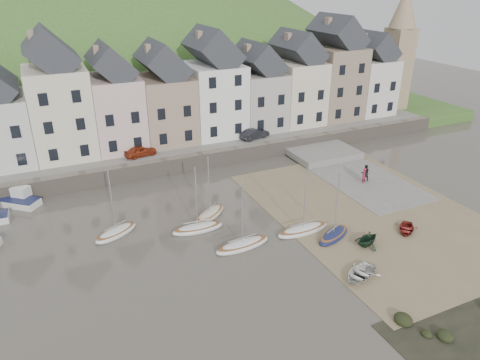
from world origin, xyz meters
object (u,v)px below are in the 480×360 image
person_dark (365,173)px  car_left (141,151)px  sailboat_0 (116,232)px  car_right (255,134)px  rowboat_white (360,274)px  rowboat_green (367,239)px  rowboat_red (406,229)px  person_red (364,176)px

person_dark → car_left: 25.26m
sailboat_0 → car_right: 24.28m
sailboat_0 → car_right: (20.10, 13.48, 1.99)m
sailboat_0 → car_right: bearing=33.8°
rowboat_white → sailboat_0: bearing=-153.6°
car_right → car_left: bearing=76.0°
rowboat_white → car_left: size_ratio=0.90×
rowboat_white → rowboat_green: size_ratio=1.34×
sailboat_0 → rowboat_red: (23.18, -10.14, 0.07)m
sailboat_0 → car_left: bearing=67.8°
rowboat_white → person_dark: 17.70m
car_left → person_dark: bearing=-133.0°
rowboat_green → person_dark: size_ratio=1.31×
rowboat_red → car_right: bearing=145.5°
person_dark → car_right: bearing=-50.8°
rowboat_white → rowboat_red: 8.63m
sailboat_0 → rowboat_green: size_ratio=2.59×
person_dark → rowboat_red: bearing=83.9°
sailboat_0 → rowboat_red: size_ratio=2.38×
person_dark → car_right: size_ratio=0.47×
rowboat_white → person_red: person_red is taller
person_red → car_left: (-20.75, 14.02, 1.25)m
rowboat_green → rowboat_white: bearing=-58.6°
car_left → car_right: 14.61m
rowboat_red → rowboat_white: bearing=-107.5°
person_dark → car_right: (-6.62, 13.64, 1.20)m
rowboat_white → person_dark: person_dark is taller
sailboat_0 → rowboat_white: sailboat_0 is taller
rowboat_red → car_left: bearing=174.9°
person_dark → sailboat_0: bearing=13.0°
car_left → car_right: size_ratio=0.93×
person_red → person_dark: person_dark is taller
rowboat_red → sailboat_0: bearing=-155.5°
rowboat_red → person_red: size_ratio=1.56×
rowboat_green → car_right: 24.02m
rowboat_white → person_dark: bearing=118.2°
car_right → rowboat_green: bearing=162.5°
car_left → car_right: (14.61, 0.00, 0.03)m
sailboat_0 → car_left: size_ratio=1.73×
sailboat_0 → person_dark: size_ratio=3.39×
person_dark → car_right: 15.21m
rowboat_red → person_dark: 10.61m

